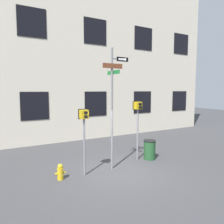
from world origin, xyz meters
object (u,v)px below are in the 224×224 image
object	(u,v)px
pedestrian_signal_right	(138,115)
fire_hydrant	(60,172)
pedestrian_signal_left	(84,125)
trash_bin	(150,150)
street_sign_pole	(113,100)

from	to	relation	value
pedestrian_signal_right	fire_hydrant	distance (m)	4.35
pedestrian_signal_left	trash_bin	world-z (taller)	pedestrian_signal_left
street_sign_pole	pedestrian_signal_right	distance (m)	1.81
street_sign_pole	pedestrian_signal_right	bearing A→B (deg)	15.15
street_sign_pole	pedestrian_signal_left	bearing A→B (deg)	-175.82
pedestrian_signal_right	fire_hydrant	bearing A→B (deg)	-173.28
pedestrian_signal_left	fire_hydrant	world-z (taller)	pedestrian_signal_left
pedestrian_signal_right	trash_bin	size ratio (longest dim) A/B	3.05
pedestrian_signal_left	trash_bin	bearing A→B (deg)	5.23
fire_hydrant	trash_bin	xyz separation A→B (m)	(4.47, 0.25, 0.18)
pedestrian_signal_left	trash_bin	distance (m)	3.86
pedestrian_signal_left	fire_hydrant	xyz separation A→B (m)	(-0.95, 0.07, -1.73)
street_sign_pole	fire_hydrant	distance (m)	3.51
fire_hydrant	street_sign_pole	bearing A→B (deg)	0.69
pedestrian_signal_left	fire_hydrant	bearing A→B (deg)	175.73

